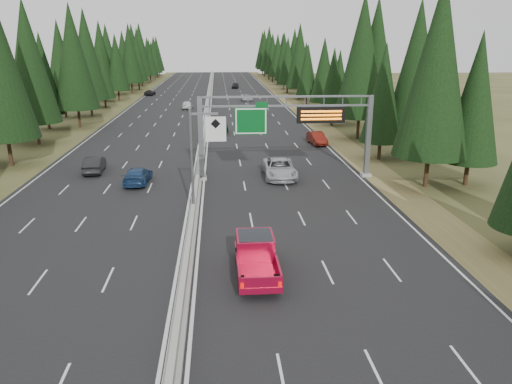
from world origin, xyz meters
TOP-DOWN VIEW (x-y plane):
  - road at (0.00, 80.00)m, footprint 32.00×260.00m
  - shoulder_right at (17.80, 80.00)m, footprint 3.60×260.00m
  - shoulder_left at (-17.80, 80.00)m, footprint 3.60×260.00m
  - median_barrier at (0.00, 80.00)m, footprint 0.70×260.00m
  - sign_gantry at (8.92, 34.88)m, footprint 16.75×0.98m
  - hov_sign_pole at (0.58, 24.97)m, footprint 2.80×0.50m
  - tree_row_right at (21.79, 72.02)m, footprint 11.72×245.04m
  - tree_row_left at (-21.82, 71.85)m, footprint 12.28×243.79m
  - silver_minivan at (7.77, 35.16)m, footprint 3.00×6.44m
  - red_pickup at (3.94, 14.95)m, footprint 2.22×6.21m
  - car_ahead_green at (2.46, 59.50)m, footprint 2.14×4.40m
  - car_ahead_dkred at (14.50, 51.00)m, footprint 2.07×4.82m
  - car_ahead_dkgrey at (9.31, 76.77)m, footprint 2.33×5.28m
  - car_ahead_white at (8.40, 100.09)m, footprint 2.53×5.08m
  - car_ahead_far at (7.03, 132.09)m, footprint 2.20×4.76m
  - car_onc_near at (-10.46, 38.61)m, footprint 2.10×5.01m
  - car_onc_blue at (-5.52, 34.13)m, footprint 2.28×5.19m
  - car_onc_white at (-3.94, 87.48)m, footprint 1.91×4.73m
  - car_onc_far at (-14.50, 114.38)m, footprint 2.52×4.80m

SIDE VIEW (x-z plane):
  - shoulder_right at x=17.80m, z-range 0.00..0.06m
  - shoulder_left at x=-17.80m, z-range 0.00..0.06m
  - road at x=0.00m, z-range 0.00..0.08m
  - median_barrier at x=0.00m, z-range -0.01..0.84m
  - car_onc_far at x=-14.50m, z-range 0.08..1.37m
  - car_ahead_white at x=8.40m, z-range 0.08..1.46m
  - car_ahead_green at x=2.46m, z-range 0.08..1.53m
  - car_onc_blue at x=-5.52m, z-range 0.08..1.56m
  - car_ahead_dkgrey at x=9.31m, z-range 0.08..1.59m
  - car_ahead_dkred at x=14.50m, z-range 0.08..1.63m
  - car_ahead_far at x=7.03m, z-range 0.08..1.66m
  - car_onc_near at x=-10.46m, z-range 0.08..1.69m
  - car_onc_white at x=-3.94m, z-range 0.08..1.69m
  - silver_minivan at x=7.77m, z-range 0.08..1.87m
  - red_pickup at x=3.94m, z-range 0.19..2.21m
  - hov_sign_pole at x=0.58m, z-range 0.72..8.72m
  - sign_gantry at x=8.92m, z-range 1.37..9.17m
  - tree_row_right at x=21.79m, z-range -0.12..18.59m
  - tree_row_left at x=-21.82m, z-range -0.08..18.80m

